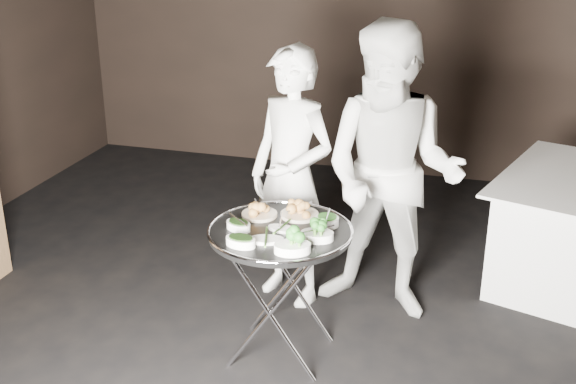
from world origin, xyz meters
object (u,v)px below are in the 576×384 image
(tray_stand, at_px, (280,288))
(waiter_right, at_px, (391,175))
(serving_tray, at_px, (280,231))
(waiter_left, at_px, (292,178))

(tray_stand, distance_m, waiter_right, 0.96)
(tray_stand, xyz_separation_m, serving_tray, (0.00, -0.00, 0.35))
(tray_stand, height_order, serving_tray, serving_tray)
(serving_tray, xyz_separation_m, waiter_left, (-0.13, 0.67, 0.05))
(tray_stand, bearing_deg, waiter_left, 100.95)
(tray_stand, relative_size, waiter_left, 0.46)
(serving_tray, distance_m, waiter_right, 0.84)
(waiter_right, bearing_deg, tray_stand, -119.12)
(serving_tray, relative_size, waiter_left, 0.48)
(waiter_left, bearing_deg, serving_tray, -56.04)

